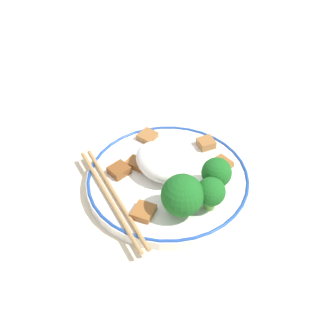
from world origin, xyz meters
TOP-DOWN VIEW (x-y plane):
  - ground_plane at (0.00, 0.00)m, footprint 3.00×3.00m
  - plate at (0.00, 0.00)m, footprint 0.25×0.25m
  - rice_mound at (-0.02, -0.00)m, footprint 0.09×0.07m
  - broccoli_back_left at (0.07, -0.03)m, footprint 0.06×0.06m
  - broccoli_back_center at (0.08, 0.01)m, footprint 0.04×0.04m
  - broccoli_back_right at (0.06, 0.04)m, footprint 0.04×0.04m
  - meat_near_front at (0.03, 0.08)m, footprint 0.03×0.02m
  - meat_near_left at (-0.04, 0.02)m, footprint 0.03×0.04m
  - meat_near_right at (-0.02, 0.09)m, footprint 0.03×0.03m
  - meat_near_back at (-0.05, -0.05)m, footprint 0.03×0.03m
  - meat_on_rice_edge at (-0.05, -0.02)m, footprint 0.04×0.03m
  - meat_mid_left at (0.03, -0.07)m, footprint 0.04×0.04m
  - meat_mid_right at (-0.09, 0.03)m, footprint 0.03×0.03m
  - chopsticks at (-0.02, -0.09)m, footprint 0.21×0.06m

SIDE VIEW (x-z plane):
  - ground_plane at x=0.00m, z-range 0.00..0.00m
  - plate at x=0.00m, z-range 0.00..0.02m
  - chopsticks at x=-0.02m, z-range 0.02..0.02m
  - meat_on_rice_edge at x=-0.05m, z-range 0.02..0.02m
  - meat_near_front at x=0.03m, z-range 0.02..0.02m
  - meat_mid_right at x=-0.09m, z-range 0.02..0.03m
  - meat_mid_left at x=0.03m, z-range 0.02..0.03m
  - meat_near_back at x=-0.05m, z-range 0.02..0.03m
  - meat_near_right at x=-0.02m, z-range 0.02..0.03m
  - meat_near_left at x=-0.04m, z-range 0.02..0.03m
  - rice_mound at x=-0.02m, z-range 0.02..0.06m
  - broccoli_back_right at x=0.06m, z-range 0.02..0.07m
  - broccoli_back_center at x=0.08m, z-range 0.02..0.07m
  - broccoli_back_left at x=0.07m, z-range 0.02..0.08m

